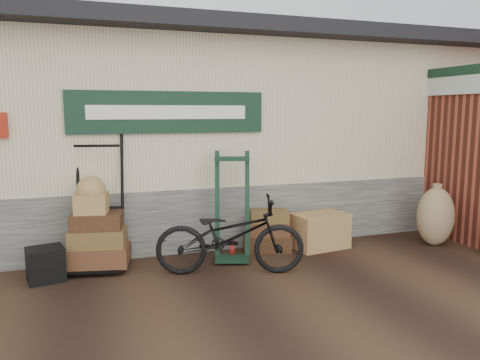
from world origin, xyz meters
name	(u,v)px	position (x,y,z in m)	size (l,w,h in m)	color
ground	(212,276)	(0.00, 0.00, 0.00)	(80.00, 80.00, 0.00)	black
station_building	(168,132)	(-0.01, 2.74, 1.61)	(14.40, 4.10, 3.20)	#4C4C47
brick_outbuilding	(455,150)	(4.70, 1.19, 1.30)	(1.71, 4.51, 2.62)	maroon
porter_trolley	(99,198)	(-1.23, 0.81, 0.88)	(0.88, 0.66, 1.76)	black
green_barrow	(232,206)	(0.44, 0.55, 0.72)	(0.52, 0.44, 1.44)	black
suitcase_stack	(267,230)	(1.03, 0.77, 0.29)	(0.67, 0.42, 0.59)	#351E11
wicker_hamper	(319,231)	(1.80, 0.64, 0.25)	(0.77, 0.50, 0.50)	olive
black_trunk	(46,264)	(-1.87, 0.47, 0.20)	(0.40, 0.34, 0.40)	black
bicycle	(230,232)	(0.24, 0.01, 0.52)	(1.80, 0.63, 1.05)	black
burlap_sack_left	(436,217)	(3.47, 0.20, 0.43)	(0.54, 0.45, 0.86)	brown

